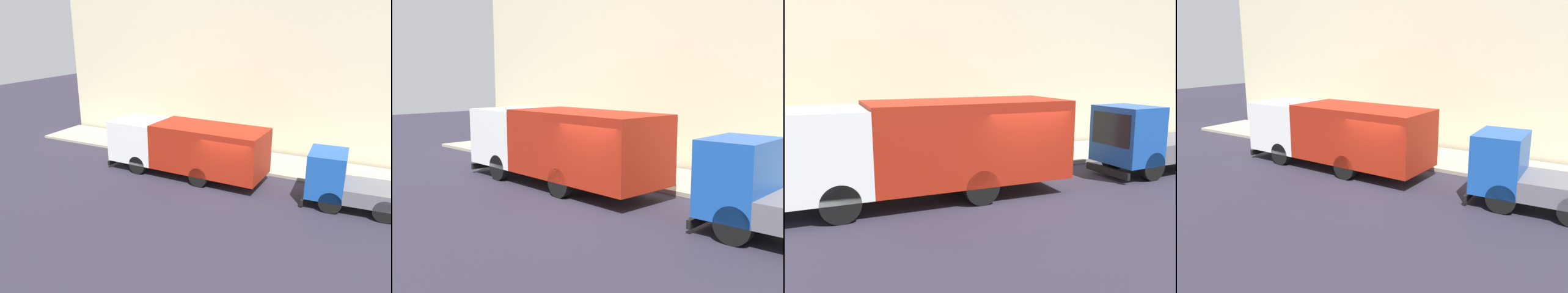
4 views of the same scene
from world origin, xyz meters
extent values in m
plane|color=#2B2735|center=(0.00, 0.00, 0.00)|extent=(80.00, 80.00, 0.00)
cube|color=#A49D89|center=(4.75, 0.00, 0.08)|extent=(3.50, 30.00, 0.15)
cube|color=beige|center=(7.00, 0.00, 5.21)|extent=(0.50, 30.00, 10.41)
cube|color=white|center=(1.37, 5.60, 1.59)|extent=(2.67, 2.78, 2.19)
cube|color=black|center=(1.41, 6.93, 1.85)|extent=(2.17, 0.13, 1.23)
cube|color=#9E200F|center=(1.23, 1.39, 1.64)|extent=(2.77, 5.82, 2.29)
cube|color=black|center=(1.42, 7.01, 0.27)|extent=(2.48, 0.20, 0.24)
cylinder|color=black|center=(0.21, 5.10, 0.49)|extent=(0.33, 1.00, 0.99)
cylinder|color=black|center=(2.49, 5.03, 0.49)|extent=(0.33, 1.00, 0.99)
cylinder|color=black|center=(0.09, 1.43, 0.49)|extent=(0.33, 1.00, 0.99)
cylinder|color=black|center=(2.37, 1.35, 0.49)|extent=(0.33, 1.00, 0.99)
cube|color=#194BA2|center=(0.88, -4.45, 1.46)|extent=(2.09, 1.66, 1.96)
cube|color=black|center=(0.84, -3.69, 1.70)|extent=(1.69, 0.16, 1.10)
cube|color=slate|center=(1.02, -6.87, 0.81)|extent=(2.19, 3.41, 0.66)
cube|color=black|center=(0.83, -3.61, 0.27)|extent=(1.93, 0.23, 0.24)
cylinder|color=black|center=(0.04, -4.81, 0.48)|extent=(0.35, 0.98, 0.96)
cylinder|color=black|center=(1.75, -4.71, 0.48)|extent=(0.35, 0.98, 0.96)
cylinder|color=black|center=(0.16, -6.92, 0.48)|extent=(0.35, 0.98, 0.96)
cylinder|color=black|center=(1.87, -6.82, 0.48)|extent=(0.35, 0.98, 0.96)
cylinder|color=black|center=(4.71, 6.34, 0.55)|extent=(0.34, 0.34, 0.80)
cylinder|color=#4C8943|center=(4.71, 6.34, 1.25)|extent=(0.46, 0.46, 0.60)
sphere|color=#967055|center=(4.71, 6.34, 1.67)|extent=(0.23, 0.23, 0.23)
cylinder|color=black|center=(4.13, 4.63, 0.55)|extent=(0.36, 0.36, 0.80)
cylinder|color=#4A8A49|center=(4.13, 4.63, 1.28)|extent=(0.48, 0.48, 0.66)
sphere|color=brown|center=(4.13, 4.63, 1.73)|extent=(0.22, 0.22, 0.22)
camera|label=1|loc=(-15.86, -6.35, 7.66)|focal=35.59mm
camera|label=2|loc=(-9.97, -9.98, 3.94)|focal=43.28mm
camera|label=3|loc=(-9.79, 5.92, 3.69)|focal=37.83mm
camera|label=4|loc=(-12.47, -8.02, 5.21)|focal=37.58mm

